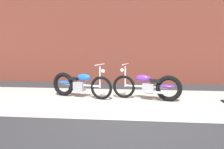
{
  "coord_description": "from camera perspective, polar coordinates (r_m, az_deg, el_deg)",
  "views": [
    {
      "loc": [
        0.12,
        -4.68,
        1.53
      ],
      "look_at": [
        -0.54,
        1.71,
        0.75
      ],
      "focal_mm": 37.34,
      "sensor_mm": 36.0,
      "label": 1
    }
  ],
  "objects": [
    {
      "name": "ground_plane",
      "position": [
        4.93,
        4.27,
        -11.19
      ],
      "size": [
        80.0,
        80.0,
        0.0
      ],
      "primitive_type": "plane",
      "color": "#2D2D30"
    },
    {
      "name": "sidewalk_slab",
      "position": [
        6.61,
        4.72,
        -6.46
      ],
      "size": [
        36.0,
        3.5,
        0.01
      ],
      "primitive_type": "cube",
      "color": "#B2ADA3",
      "rests_on": "ground"
    },
    {
      "name": "brick_building_wall",
      "position": [
        9.97,
        5.33,
        14.52
      ],
      "size": [
        36.0,
        0.5,
        5.71
      ],
      "primitive_type": "cube",
      "color": "brown",
      "rests_on": "ground"
    },
    {
      "name": "motorcycle_blue",
      "position": [
        7.09,
        -8.54,
        -2.35
      ],
      "size": [
        1.95,
        0.83,
        1.03
      ],
      "rotation": [
        0.0,
        0.0,
        -0.3
      ],
      "color": "black",
      "rests_on": "ground"
    },
    {
      "name": "motorcycle_purple",
      "position": [
        6.72,
        9.56,
        -2.87
      ],
      "size": [
        1.97,
        0.74,
        1.03
      ],
      "rotation": [
        0.0,
        0.0,
        2.91
      ],
      "color": "black",
      "rests_on": "ground"
    }
  ]
}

